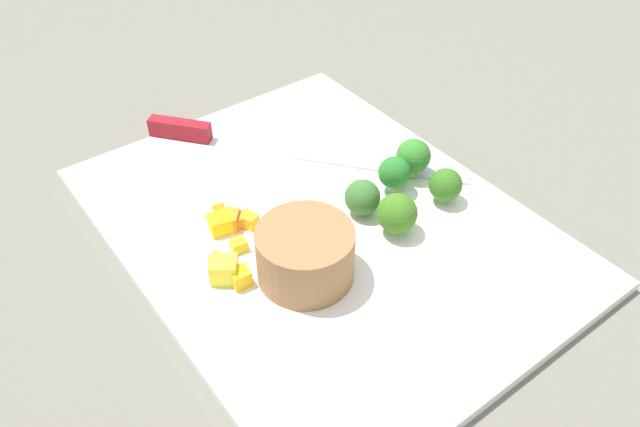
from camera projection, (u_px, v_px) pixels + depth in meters
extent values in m
plane|color=#676559|center=(320.00, 230.00, 0.61)|extent=(4.00, 4.00, 0.00)
cube|color=white|center=(320.00, 226.00, 0.61)|extent=(0.46, 0.35, 0.01)
cylinder|color=olive|center=(305.00, 254.00, 0.54)|extent=(0.09, 0.09, 0.05)
cube|color=silver|center=(379.00, 165.00, 0.67)|extent=(0.16, 0.14, 0.00)
cube|color=maroon|center=(180.00, 129.00, 0.71)|extent=(0.06, 0.06, 0.02)
cube|color=orange|center=(220.00, 213.00, 0.61)|extent=(0.02, 0.02, 0.01)
cube|color=orange|center=(283.00, 225.00, 0.59)|extent=(0.02, 0.02, 0.01)
cube|color=orange|center=(230.00, 220.00, 0.59)|extent=(0.02, 0.02, 0.02)
cube|color=orange|center=(242.00, 219.00, 0.60)|extent=(0.02, 0.02, 0.01)
cube|color=yellow|center=(239.00, 245.00, 0.57)|extent=(0.01, 0.02, 0.01)
cube|color=yellow|center=(221.00, 223.00, 0.59)|extent=(0.02, 0.03, 0.02)
cube|color=yellow|center=(224.00, 270.00, 0.54)|extent=(0.03, 0.03, 0.02)
cube|color=yellow|center=(240.00, 277.00, 0.54)|extent=(0.02, 0.02, 0.02)
cube|color=yellow|center=(218.00, 261.00, 0.56)|extent=(0.02, 0.02, 0.01)
cube|color=yellow|center=(251.00, 221.00, 0.60)|extent=(0.02, 0.02, 0.01)
cube|color=yellow|center=(263.00, 240.00, 0.58)|extent=(0.02, 0.02, 0.01)
cylinder|color=#84C064|center=(396.00, 226.00, 0.59)|extent=(0.01, 0.01, 0.01)
sphere|color=#3A701D|center=(397.00, 213.00, 0.58)|extent=(0.04, 0.04, 0.04)
cylinder|color=#85B467|center=(393.00, 185.00, 0.64)|extent=(0.01, 0.01, 0.01)
sphere|color=#247126|center=(394.00, 173.00, 0.63)|extent=(0.03, 0.03, 0.03)
cylinder|color=#84B85B|center=(444.00, 196.00, 0.63)|extent=(0.01, 0.01, 0.01)
sphere|color=#33691D|center=(445.00, 185.00, 0.62)|extent=(0.03, 0.03, 0.03)
cylinder|color=#8FB368|center=(362.00, 209.00, 0.61)|extent=(0.01, 0.01, 0.01)
sphere|color=#366A2D|center=(362.00, 197.00, 0.60)|extent=(0.03, 0.03, 0.03)
cylinder|color=#81B058|center=(411.00, 169.00, 0.66)|extent=(0.01, 0.01, 0.02)
sphere|color=#327927|center=(413.00, 156.00, 0.64)|extent=(0.04, 0.04, 0.04)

